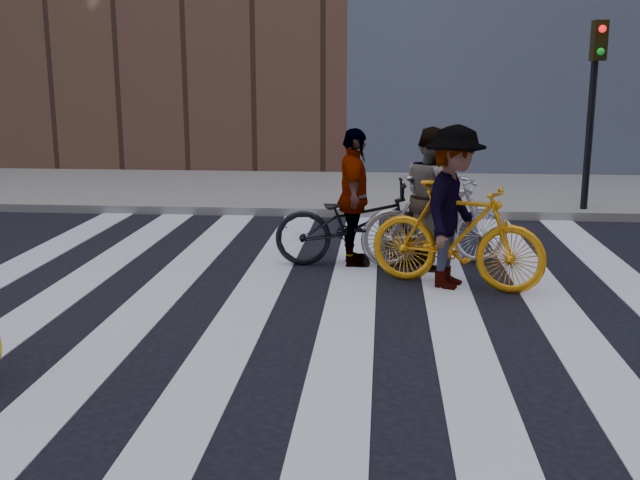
# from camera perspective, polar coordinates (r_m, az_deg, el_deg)

# --- Properties ---
(ground) EXTENTS (100.00, 100.00, 0.00)m
(ground) POSITION_cam_1_polar(r_m,az_deg,el_deg) (8.29, -1.49, -4.81)
(ground) COLOR black
(ground) RESTS_ON ground
(sidewalk_far) EXTENTS (100.00, 5.00, 0.15)m
(sidewalk_far) POSITION_cam_1_polar(r_m,az_deg,el_deg) (15.57, 1.54, 3.74)
(sidewalk_far) COLOR gray
(sidewalk_far) RESTS_ON ground
(zebra_crosswalk) EXTENTS (8.25, 10.00, 0.01)m
(zebra_crosswalk) POSITION_cam_1_polar(r_m,az_deg,el_deg) (8.29, -1.49, -4.77)
(zebra_crosswalk) COLOR white
(zebra_crosswalk) RESTS_ON ground
(traffic_signal) EXTENTS (0.22, 0.42, 3.33)m
(traffic_signal) POSITION_cam_1_polar(r_m,az_deg,el_deg) (13.64, 20.18, 11.03)
(traffic_signal) COLOR black
(traffic_signal) RESTS_ON ground
(bike_silver_mid) EXTENTS (2.07, 1.04, 1.20)m
(bike_silver_mid) POSITION_cam_1_polar(r_m,az_deg,el_deg) (9.85, 8.81, 1.46)
(bike_silver_mid) COLOR silver
(bike_silver_mid) RESTS_ON ground
(bike_yellow_right) EXTENTS (2.16, 1.31, 1.26)m
(bike_yellow_right) POSITION_cam_1_polar(r_m,az_deg,el_deg) (8.89, 10.35, 0.37)
(bike_yellow_right) COLOR #FF9B0E
(bike_yellow_right) RESTS_ON ground
(bike_dark_rear) EXTENTS (2.20, 0.90, 1.13)m
(bike_dark_rear) POSITION_cam_1_polar(r_m,az_deg,el_deg) (9.77, 2.87, 1.29)
(bike_dark_rear) COLOR black
(bike_dark_rear) RESTS_ON ground
(rider_mid) EXTENTS (0.88, 1.03, 1.82)m
(rider_mid) POSITION_cam_1_polar(r_m,az_deg,el_deg) (9.80, 8.58, 3.24)
(rider_mid) COLOR slate
(rider_mid) RESTS_ON ground
(rider_right) EXTENTS (1.11, 1.41, 1.91)m
(rider_right) POSITION_cam_1_polar(r_m,az_deg,el_deg) (8.82, 10.11, 2.44)
(rider_right) COLOR slate
(rider_right) RESTS_ON ground
(rider_rear) EXTENTS (0.51, 1.08, 1.80)m
(rider_rear) POSITION_cam_1_polar(r_m,az_deg,el_deg) (9.71, 2.60, 3.23)
(rider_rear) COLOR slate
(rider_rear) RESTS_ON ground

